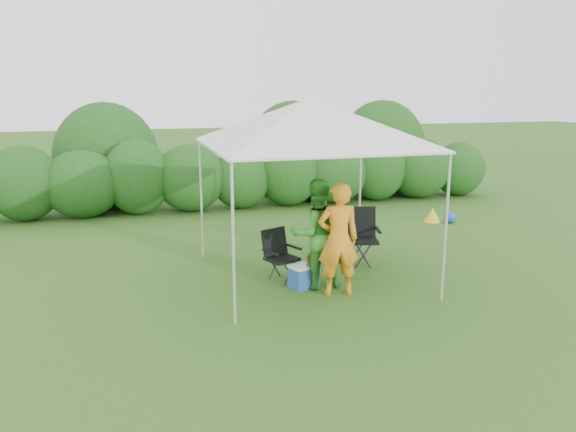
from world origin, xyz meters
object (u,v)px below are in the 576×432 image
object	(u,v)px
woman	(316,234)
cooler	(304,276)
chair_left	(279,252)
man	(338,239)
canopy	(311,122)
chair_right	(361,232)

from	to	relation	value
woman	cooler	world-z (taller)	woman
chair_left	man	xyz separation A→B (m)	(0.66, -0.86, 0.37)
canopy	chair_left	distance (m)	2.06
man	woman	xyz separation A→B (m)	(-0.21, 0.40, -0.00)
woman	cooler	xyz separation A→B (m)	(-0.19, 0.01, -0.66)
woman	cooler	bearing A→B (deg)	-7.01
canopy	woman	size ratio (longest dim) A/B	1.86
canopy	chair_right	bearing A→B (deg)	23.43
chair_left	chair_right	bearing A→B (deg)	-6.48
chair_right	man	xyz separation A→B (m)	(-0.93, -1.32, 0.29)
canopy	woman	bearing A→B (deg)	-96.42
canopy	cooler	distance (m)	2.34
canopy	cooler	world-z (taller)	canopy
chair_right	chair_left	world-z (taller)	chair_right
chair_left	cooler	size ratio (longest dim) A/B	1.64
chair_right	woman	bearing A→B (deg)	-126.07
chair_right	chair_left	bearing A→B (deg)	-148.80
man	chair_left	bearing A→B (deg)	-45.62
cooler	canopy	bearing A→B (deg)	41.66
chair_right	woman	distance (m)	1.50
chair_left	woman	distance (m)	0.74
canopy	chair_right	world-z (taller)	canopy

